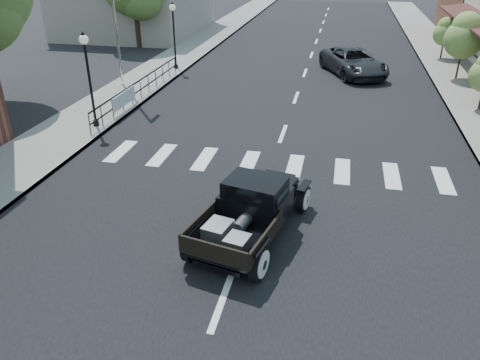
# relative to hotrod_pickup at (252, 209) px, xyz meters

# --- Properties ---
(ground) EXTENTS (120.00, 120.00, 0.00)m
(ground) POSITION_rel_hotrod_pickup_xyz_m (-0.13, 0.37, -0.78)
(ground) COLOR black
(ground) RESTS_ON ground
(road) EXTENTS (14.00, 80.00, 0.02)m
(road) POSITION_rel_hotrod_pickup_xyz_m (-0.13, 15.37, -0.77)
(road) COLOR black
(road) RESTS_ON ground
(road_markings) EXTENTS (12.00, 60.00, 0.06)m
(road_markings) POSITION_rel_hotrod_pickup_xyz_m (-0.13, 10.37, -0.78)
(road_markings) COLOR silver
(road_markings) RESTS_ON ground
(sidewalk_left) EXTENTS (3.00, 80.00, 0.15)m
(sidewalk_left) POSITION_rel_hotrod_pickup_xyz_m (-8.63, 15.37, -0.71)
(sidewalk_left) COLOR gray
(sidewalk_left) RESTS_ON ground
(sidewalk_right) EXTENTS (3.00, 80.00, 0.15)m
(sidewalk_right) POSITION_rel_hotrod_pickup_xyz_m (8.37, 15.37, -0.71)
(sidewalk_right) COLOR gray
(sidewalk_right) RESTS_ON ground
(low_building_left) EXTENTS (10.00, 12.00, 5.00)m
(low_building_left) POSITION_rel_hotrod_pickup_xyz_m (-15.13, 28.37, 1.72)
(low_building_left) COLOR gray
(low_building_left) RESTS_ON ground
(railing) EXTENTS (0.08, 10.00, 1.00)m
(railing) POSITION_rel_hotrod_pickup_xyz_m (-7.43, 10.37, -0.13)
(railing) COLOR black
(railing) RESTS_ON sidewalk_left
(banner) EXTENTS (0.04, 2.20, 0.60)m
(banner) POSITION_rel_hotrod_pickup_xyz_m (-7.35, 8.37, -0.33)
(banner) COLOR silver
(banner) RESTS_ON sidewalk_left
(lamp_post_b) EXTENTS (0.36, 0.36, 3.74)m
(lamp_post_b) POSITION_rel_hotrod_pickup_xyz_m (-7.73, 6.37, 1.23)
(lamp_post_b) COLOR black
(lamp_post_b) RESTS_ON sidewalk_left
(lamp_post_c) EXTENTS (0.36, 0.36, 3.74)m
(lamp_post_c) POSITION_rel_hotrod_pickup_xyz_m (-7.73, 16.37, 1.23)
(lamp_post_c) COLOR black
(lamp_post_c) RESTS_ON sidewalk_left
(small_tree_d) EXTENTS (2.04, 2.04, 3.40)m
(small_tree_d) POSITION_rel_hotrod_pickup_xyz_m (8.17, 17.36, 1.07)
(small_tree_d) COLOR olive
(small_tree_d) RESTS_ON sidewalk_right
(small_tree_e) EXTENTS (1.48, 1.48, 2.46)m
(small_tree_e) POSITION_rel_hotrod_pickup_xyz_m (8.17, 22.53, 0.60)
(small_tree_e) COLOR olive
(small_tree_e) RESTS_ON sidewalk_right
(hotrod_pickup) EXTENTS (3.06, 4.88, 1.57)m
(hotrod_pickup) POSITION_rel_hotrod_pickup_xyz_m (0.00, 0.00, 0.00)
(hotrod_pickup) COLOR black
(hotrod_pickup) RESTS_ON ground
(second_car) EXTENTS (4.40, 5.87, 1.48)m
(second_car) POSITION_rel_hotrod_pickup_xyz_m (2.57, 17.56, -0.04)
(second_car) COLOR black
(second_car) RESTS_ON ground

